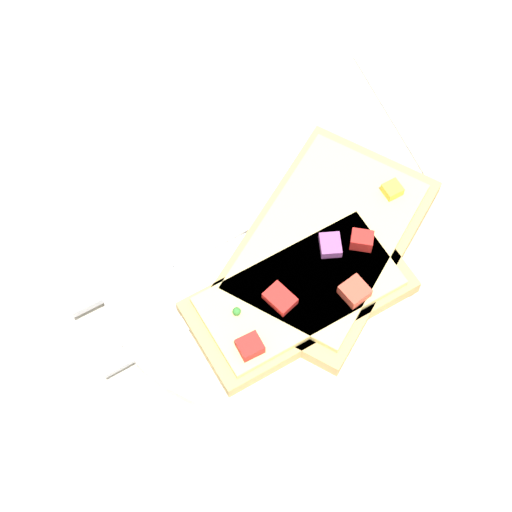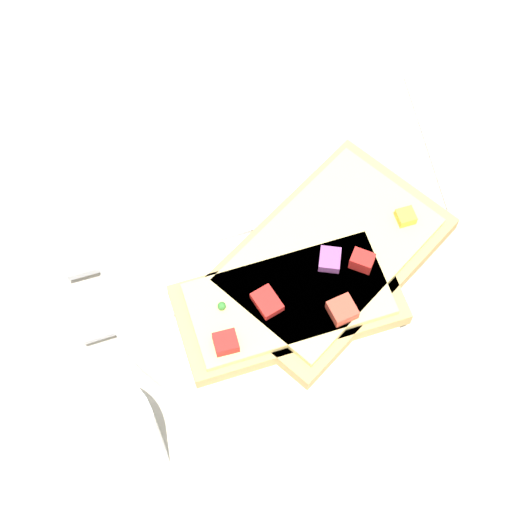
% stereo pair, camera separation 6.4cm
% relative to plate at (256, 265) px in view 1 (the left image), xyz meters
% --- Properties ---
extents(ground_plane, '(4.00, 4.00, 0.00)m').
position_rel_plate_xyz_m(ground_plane, '(0.00, 0.00, -0.01)').
color(ground_plane, '#BCB29E').
extents(plate, '(0.24, 0.24, 0.01)m').
position_rel_plate_xyz_m(plate, '(0.00, 0.00, 0.00)').
color(plate, white).
rests_on(plate, ground).
extents(fork, '(0.05, 0.23, 0.01)m').
position_rel_plate_xyz_m(fork, '(-0.02, 0.01, 0.01)').
color(fork, '#B7B7BC').
rests_on(fork, plate).
extents(knife, '(0.05, 0.22, 0.01)m').
position_rel_plate_xyz_m(knife, '(0.03, 0.05, 0.01)').
color(knife, '#B7B7BC').
rests_on(knife, plate).
extents(pizza_slice_main, '(0.20, 0.21, 0.03)m').
position_rel_plate_xyz_m(pizza_slice_main, '(-0.01, -0.05, 0.02)').
color(pizza_slice_main, tan).
rests_on(pizza_slice_main, plate).
extents(pizza_slice_corner, '(0.10, 0.17, 0.03)m').
position_rel_plate_xyz_m(pizza_slice_corner, '(-0.04, -0.02, 0.02)').
color(pizza_slice_corner, tan).
rests_on(pizza_slice_corner, plate).
extents(crumb_scatter, '(0.07, 0.10, 0.01)m').
position_rel_plate_xyz_m(crumb_scatter, '(-0.02, -0.01, 0.01)').
color(crumb_scatter, tan).
rests_on(crumb_scatter, plate).
extents(drinking_glass, '(0.08, 0.08, 0.10)m').
position_rel_plate_xyz_m(drinking_glass, '(-0.14, 0.13, 0.05)').
color(drinking_glass, silver).
rests_on(drinking_glass, ground).
extents(napkin, '(0.14, 0.08, 0.01)m').
position_rel_plate_xyz_m(napkin, '(0.09, -0.20, -0.00)').
color(napkin, white).
rests_on(napkin, ground).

